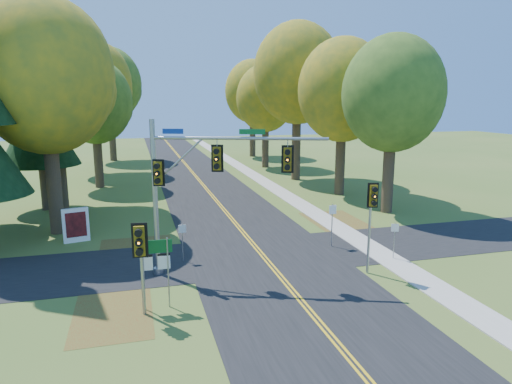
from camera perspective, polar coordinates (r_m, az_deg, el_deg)
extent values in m
plane|color=#3D5B20|center=(22.98, 2.11, -9.44)|extent=(160.00, 160.00, 0.00)
cube|color=black|center=(22.97, 2.11, -9.41)|extent=(8.00, 160.00, 0.02)
cube|color=black|center=(24.77, 0.73, -7.82)|extent=(60.00, 6.00, 0.02)
cube|color=gold|center=(22.94, 1.87, -9.40)|extent=(0.10, 160.00, 0.01)
cube|color=gold|center=(23.00, 2.35, -9.35)|extent=(0.10, 160.00, 0.01)
cube|color=#9E998E|center=(25.40, 15.72, -7.72)|extent=(1.60, 160.00, 0.06)
cube|color=brown|center=(25.82, -14.67, -7.40)|extent=(4.00, 6.00, 0.00)
cube|color=brown|center=(30.71, 10.97, -4.18)|extent=(3.50, 8.00, 0.00)
cube|color=brown|center=(19.34, -17.44, -14.18)|extent=(3.00, 5.00, 0.00)
cylinder|color=#38281C|center=(30.54, -23.98, 1.42)|extent=(0.86, 0.86, 6.75)
ellipsoid|color=#B38D17|center=(30.18, -24.96, 13.03)|extent=(8.00, 8.00, 9.20)
sphere|color=#B38D17|center=(31.14, -21.51, 11.74)|extent=(4.80, 4.80, 4.80)
sphere|color=#B38D17|center=(29.70, -28.10, 14.35)|extent=(4.40, 4.40, 4.40)
cylinder|color=#38281C|center=(34.62, 16.22, 2.48)|extent=(0.83, 0.83, 6.08)
ellipsoid|color=#567A26|center=(34.23, 16.75, 11.71)|extent=(7.20, 7.20, 8.28)
sphere|color=#567A26|center=(35.91, 17.76, 10.47)|extent=(4.32, 4.32, 4.32)
sphere|color=#567A26|center=(32.98, 15.59, 13.04)|extent=(3.96, 3.96, 3.96)
cylinder|color=#38281C|center=(37.34, -23.39, 3.67)|extent=(0.89, 0.89, 7.42)
ellipsoid|color=#B38D17|center=(37.13, -24.24, 13.99)|extent=(8.60, 8.60, 9.89)
sphere|color=#B38D17|center=(38.16, -21.22, 12.83)|extent=(5.16, 5.16, 5.16)
sphere|color=#B38D17|center=(36.59, -26.97, 15.17)|extent=(4.73, 4.73, 4.73)
cylinder|color=#38281C|center=(40.24, 10.48, 4.13)|extent=(0.84, 0.84, 6.30)
ellipsoid|color=#B38D17|center=(39.92, 10.80, 12.42)|extent=(7.60, 7.60, 8.74)
sphere|color=#B38D17|center=(41.61, 11.98, 11.29)|extent=(4.56, 4.56, 4.56)
sphere|color=#B38D17|center=(38.69, 9.52, 13.63)|extent=(4.18, 4.18, 4.18)
cylinder|color=#38281C|center=(45.31, -19.13, 4.07)|extent=(0.81, 0.81, 5.62)
ellipsoid|color=#567A26|center=(44.98, -19.57, 10.64)|extent=(6.80, 6.80, 7.82)
sphere|color=#567A26|center=(45.93, -17.71, 9.91)|extent=(4.08, 4.08, 4.08)
sphere|color=#567A26|center=(44.41, -21.26, 11.40)|extent=(3.74, 3.74, 3.74)
cylinder|color=#38281C|center=(47.16, 5.05, 6.18)|extent=(0.90, 0.90, 7.65)
ellipsoid|color=#B38D17|center=(47.02, 5.20, 14.58)|extent=(8.80, 8.80, 10.12)
sphere|color=#B38D17|center=(48.84, 6.62, 13.41)|extent=(5.28, 5.28, 5.28)
sphere|color=#B38D17|center=(45.73, 3.74, 15.79)|extent=(4.84, 4.84, 4.84)
cylinder|color=#38281C|center=(53.91, -19.23, 5.89)|extent=(0.87, 0.87, 6.98)
ellipsoid|color=#B38D17|center=(53.73, -19.69, 12.65)|extent=(8.20, 8.20, 9.43)
sphere|color=#B38D17|center=(54.85, -17.79, 11.87)|extent=(4.92, 4.92, 4.92)
sphere|color=#B38D17|center=(53.06, -21.40, 13.44)|extent=(4.51, 4.51, 4.51)
cylinder|color=#38281C|center=(55.76, 1.18, 6.12)|extent=(0.82, 0.82, 5.85)
ellipsoid|color=#B38D17|center=(55.51, 1.20, 11.65)|extent=(7.00, 7.00, 8.05)
sphere|color=#B38D17|center=(56.92, 2.27, 10.94)|extent=(4.20, 4.20, 4.20)
sphere|color=#B38D17|center=(54.50, 0.15, 12.39)|extent=(3.85, 3.85, 3.85)
cylinder|color=#38281C|center=(64.69, -17.54, 6.95)|extent=(0.88, 0.88, 7.20)
ellipsoid|color=#567A26|center=(64.55, -17.90, 12.74)|extent=(8.40, 8.40, 9.66)
sphere|color=#567A26|center=(65.74, -16.32, 12.06)|extent=(5.04, 5.04, 5.04)
sphere|color=#567A26|center=(63.82, -19.34, 13.42)|extent=(4.62, 4.62, 4.62)
cylinder|color=#38281C|center=(66.33, -0.43, 7.29)|extent=(0.85, 0.85, 6.53)
ellipsoid|color=#B38D17|center=(66.15, -0.44, 12.47)|extent=(7.80, 7.80, 8.97)
sphere|color=#B38D17|center=(67.68, 0.61, 11.79)|extent=(4.68, 4.68, 4.68)
sphere|color=#B38D17|center=(65.07, -1.46, 13.17)|extent=(4.29, 4.29, 4.29)
cylinder|color=#38281C|center=(37.63, -24.99, 0.50)|extent=(0.50, 0.50, 3.42)
cone|color=black|center=(37.12, -25.58, 7.23)|extent=(5.60, 5.60, 5.45)
cone|color=black|center=(37.10, -26.11, 13.23)|extent=(4.57, 4.57, 5.45)
cone|color=black|center=(37.49, -26.67, 19.16)|extent=(3.55, 3.55, 5.45)
cylinder|color=gray|center=(21.63, -12.48, -0.87)|extent=(0.23, 0.23, 7.36)
cylinder|color=gray|center=(22.64, -12.08, -9.60)|extent=(0.46, 0.46, 0.32)
cylinder|color=gray|center=(20.37, -2.11, 6.72)|extent=(7.46, 2.83, 0.15)
cylinder|color=gray|center=(21.01, -9.67, 3.83)|extent=(2.26, 0.90, 2.17)
cylinder|color=gray|center=(20.54, -4.89, 6.20)|extent=(0.04, 0.04, 0.38)
cube|color=#72590C|center=(20.61, -4.86, 4.22)|extent=(0.44, 0.42, 1.05)
cube|color=black|center=(20.61, -4.86, 4.22)|extent=(0.52, 0.22, 1.24)
sphere|color=orange|center=(20.38, -4.97, 4.13)|extent=(0.19, 0.19, 0.19)
cylinder|color=black|center=(20.34, -4.99, 5.07)|extent=(0.29, 0.24, 0.25)
cylinder|color=black|center=(20.38, -4.97, 4.13)|extent=(0.29, 0.24, 0.25)
cylinder|color=black|center=(20.42, -4.95, 3.20)|extent=(0.29, 0.24, 0.25)
cylinder|color=gray|center=(20.25, 3.99, 6.13)|extent=(0.04, 0.04, 0.38)
cube|color=#72590C|center=(20.33, 3.96, 4.13)|extent=(0.44, 0.42, 1.05)
cube|color=black|center=(20.33, 3.96, 4.13)|extent=(0.52, 0.22, 1.24)
sphere|color=orange|center=(20.09, 3.95, 4.04)|extent=(0.19, 0.19, 0.19)
cylinder|color=black|center=(20.04, 3.97, 4.99)|extent=(0.29, 0.24, 0.25)
cylinder|color=black|center=(20.09, 3.95, 4.04)|extent=(0.29, 0.24, 0.25)
cylinder|color=black|center=(20.13, 3.94, 3.09)|extent=(0.29, 0.24, 0.25)
cube|color=#72590C|center=(21.17, -12.07, 2.36)|extent=(0.44, 0.42, 1.05)
cube|color=black|center=(21.17, -12.07, 2.36)|extent=(0.52, 0.22, 1.24)
sphere|color=orange|center=(20.95, -12.26, 2.25)|extent=(0.19, 0.19, 0.19)
cylinder|color=black|center=(20.90, -12.30, 3.16)|extent=(0.29, 0.24, 0.25)
cylinder|color=black|center=(20.95, -12.26, 2.25)|extent=(0.29, 0.24, 0.25)
cylinder|color=black|center=(21.00, -12.22, 1.35)|extent=(0.29, 0.24, 0.25)
cube|color=navy|center=(20.93, -10.36, 7.48)|extent=(0.90, 0.36, 0.23)
cube|color=#0C5926|center=(20.29, -0.48, 7.54)|extent=(1.10, 0.43, 0.23)
cylinder|color=#989CA1|center=(22.28, 13.99, -4.54)|extent=(0.12, 0.12, 4.37)
cube|color=#72590C|center=(21.68, 14.39, -0.40)|extent=(0.39, 0.35, 0.99)
cube|color=black|center=(21.68, 14.39, -0.40)|extent=(0.51, 0.12, 1.17)
sphere|color=orange|center=(21.47, 14.58, -0.53)|extent=(0.18, 0.18, 0.18)
cylinder|color=black|center=(21.40, 14.63, 0.31)|extent=(0.26, 0.20, 0.24)
cylinder|color=black|center=(21.47, 14.58, -0.53)|extent=(0.26, 0.20, 0.24)
cylinder|color=black|center=(21.53, 14.54, -1.35)|extent=(0.26, 0.20, 0.24)
cylinder|color=gray|center=(18.19, -14.02, -9.41)|extent=(0.14, 0.14, 3.66)
cube|color=#72590C|center=(17.55, -14.32, -5.87)|extent=(0.43, 0.39, 1.14)
cube|color=black|center=(17.55, -14.32, -5.87)|extent=(0.59, 0.12, 1.35)
sphere|color=orange|center=(17.30, -14.43, -6.13)|extent=(0.21, 0.21, 0.21)
cylinder|color=black|center=(17.20, -14.49, -4.97)|extent=(0.30, 0.22, 0.27)
cylinder|color=black|center=(17.30, -14.43, -6.13)|extent=(0.30, 0.22, 0.27)
cylinder|color=black|center=(17.42, -14.37, -7.28)|extent=(0.30, 0.22, 0.27)
cylinder|color=gray|center=(18.71, -13.92, -10.04)|extent=(0.06, 0.06, 2.91)
cylinder|color=gray|center=(18.72, -10.91, -9.88)|extent=(0.06, 0.06, 2.91)
cube|color=#0B4F1E|center=(18.36, -12.57, -6.69)|extent=(1.36, 0.06, 0.53)
cube|color=silver|center=(18.36, -12.57, -6.69)|extent=(1.16, 0.02, 0.08)
cube|color=silver|center=(18.58, -13.53, -8.74)|extent=(0.49, 0.05, 0.53)
cube|color=black|center=(18.47, -13.58, -7.80)|extent=(0.48, 0.01, 0.10)
cube|color=silver|center=(18.59, -11.42, -8.63)|extent=(0.49, 0.05, 0.53)
cube|color=black|center=(18.48, -11.46, -7.69)|extent=(0.48, 0.01, 0.10)
cube|color=white|center=(28.61, -21.59, -3.88)|extent=(1.47, 0.54, 2.03)
cube|color=maroon|center=(28.49, -21.57, -3.82)|extent=(1.10, 0.28, 1.46)
cube|color=white|center=(28.78, -22.58, -5.61)|extent=(0.11, 0.11, 0.34)
cube|color=white|center=(28.90, -20.36, -5.38)|extent=(0.11, 0.11, 0.34)
cylinder|color=gray|center=(26.09, 9.47, -4.12)|extent=(0.06, 0.06, 2.50)
cube|color=white|center=(25.85, 9.57, -2.19)|extent=(0.47, 0.14, 0.51)
cylinder|color=gray|center=(24.86, 16.89, -5.88)|extent=(0.05, 0.05, 1.98)
cube|color=silver|center=(24.65, 16.99, -4.30)|extent=(0.36, 0.18, 0.41)
cylinder|color=gray|center=(23.79, -9.16, -6.25)|extent=(0.05, 0.05, 2.02)
cube|color=silver|center=(23.56, -9.21, -4.56)|extent=(0.39, 0.06, 0.41)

